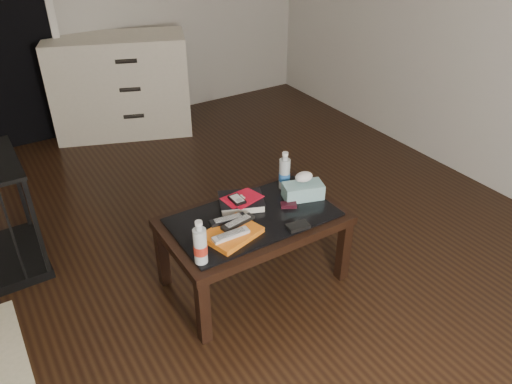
# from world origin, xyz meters

# --- Properties ---
(ground) EXTENTS (5.00, 5.00, 0.00)m
(ground) POSITION_xyz_m (0.00, 0.00, 0.00)
(ground) COLOR black
(ground) RESTS_ON ground
(coffee_table) EXTENTS (1.00, 0.60, 0.46)m
(coffee_table) POSITION_xyz_m (0.37, -0.20, 0.40)
(coffee_table) COLOR black
(coffee_table) RESTS_ON ground
(dresser) EXTENTS (1.30, 0.89, 0.90)m
(dresser) POSITION_xyz_m (0.45, 2.23, 0.45)
(dresser) COLOR beige
(dresser) RESTS_ON ground
(magazines) EXTENTS (0.33, 0.28, 0.03)m
(magazines) POSITION_xyz_m (0.19, -0.29, 0.48)
(magazines) COLOR orange
(magazines) RESTS_ON coffee_table
(remote_silver) EXTENTS (0.20, 0.05, 0.02)m
(remote_silver) POSITION_xyz_m (0.16, -0.33, 0.50)
(remote_silver) COLOR silver
(remote_silver) RESTS_ON magazines
(remote_black_front) EXTENTS (0.21, 0.08, 0.02)m
(remote_black_front) POSITION_xyz_m (0.24, -0.25, 0.50)
(remote_black_front) COLOR black
(remote_black_front) RESTS_ON magazines
(remote_black_back) EXTENTS (0.20, 0.08, 0.02)m
(remote_black_back) POSITION_xyz_m (0.21, -0.20, 0.50)
(remote_black_back) COLOR black
(remote_black_back) RESTS_ON magazines
(textbook) EXTENTS (0.31, 0.28, 0.05)m
(textbook) POSITION_xyz_m (0.38, -0.06, 0.48)
(textbook) COLOR black
(textbook) RESTS_ON coffee_table
(dvd_mailers) EXTENTS (0.20, 0.15, 0.01)m
(dvd_mailers) POSITION_xyz_m (0.37, -0.06, 0.51)
(dvd_mailers) COLOR red
(dvd_mailers) RESTS_ON textbook
(ipod) EXTENTS (0.06, 0.10, 0.02)m
(ipod) POSITION_xyz_m (0.34, -0.08, 0.52)
(ipod) COLOR black
(ipod) RESTS_ON dvd_mailers
(flip_phone) EXTENTS (0.10, 0.08, 0.02)m
(flip_phone) POSITION_xyz_m (0.60, -0.22, 0.47)
(flip_phone) COLOR black
(flip_phone) RESTS_ON coffee_table
(wallet) EXTENTS (0.13, 0.08, 0.02)m
(wallet) POSITION_xyz_m (0.52, -0.41, 0.47)
(wallet) COLOR black
(wallet) RESTS_ON coffee_table
(water_bottle_left) EXTENTS (0.08, 0.08, 0.24)m
(water_bottle_left) POSITION_xyz_m (-0.04, -0.39, 0.58)
(water_bottle_left) COLOR silver
(water_bottle_left) RESTS_ON coffee_table
(water_bottle_right) EXTENTS (0.08, 0.08, 0.24)m
(water_bottle_right) POSITION_xyz_m (0.69, -0.03, 0.58)
(water_bottle_right) COLOR #B4BCBF
(water_bottle_right) RESTS_ON coffee_table
(tissue_box) EXTENTS (0.26, 0.18, 0.09)m
(tissue_box) POSITION_xyz_m (0.72, -0.18, 0.51)
(tissue_box) COLOR teal
(tissue_box) RESTS_ON coffee_table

